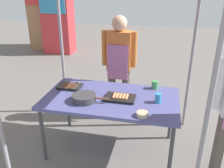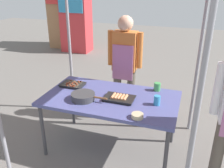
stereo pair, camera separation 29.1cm
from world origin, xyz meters
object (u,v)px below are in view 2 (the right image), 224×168
at_px(tray_grilled_sausages, 119,98).
at_px(cooking_wok, 83,96).
at_px(tray_meat_skewers, 73,85).
at_px(vendor_woman, 125,61).
at_px(neighbor_stall_left, 63,16).
at_px(stall_table, 111,101).
at_px(condiment_bowl, 137,116).
at_px(neighbor_stall_right, 76,23).
at_px(drink_cup_near_edge, 157,87).
at_px(drink_cup_by_wok, 157,100).

bearing_deg(tray_grilled_sausages, cooking_wok, -161.66).
distance_m(tray_grilled_sausages, tray_meat_skewers, 0.72).
distance_m(vendor_woman, neighbor_stall_left, 4.79).
xyz_separation_m(stall_table, cooking_wok, (-0.28, -0.16, 0.10)).
xyz_separation_m(cooking_wok, condiment_bowl, (0.70, -0.19, -0.02)).
bearing_deg(cooking_wok, tray_grilled_sausages, 18.34).
relative_size(tray_grilled_sausages, neighbor_stall_left, 0.18).
bearing_deg(tray_meat_skewers, neighbor_stall_right, 116.01).
height_order(condiment_bowl, neighbor_stall_left, neighbor_stall_left).
height_order(tray_meat_skewers, condiment_bowl, condiment_bowl).
bearing_deg(neighbor_stall_left, tray_meat_skewers, -59.50).
xyz_separation_m(tray_grilled_sausages, drink_cup_near_edge, (0.38, 0.40, 0.03)).
relative_size(drink_cup_near_edge, vendor_woman, 0.06).
bearing_deg(neighbor_stall_right, cooking_wok, -62.41).
relative_size(tray_meat_skewers, neighbor_stall_right, 0.18).
height_order(tray_grilled_sausages, drink_cup_near_edge, drink_cup_near_edge).
xyz_separation_m(cooking_wok, vendor_woman, (0.22, 0.98, 0.15)).
height_order(tray_grilled_sausages, tray_meat_skewers, tray_grilled_sausages).
xyz_separation_m(stall_table, tray_grilled_sausages, (0.12, -0.03, 0.07)).
relative_size(tray_grilled_sausages, vendor_woman, 0.22).
relative_size(cooking_wok, drink_cup_near_edge, 4.31).
bearing_deg(tray_grilled_sausages, neighbor_stall_left, 125.76).
bearing_deg(drink_cup_by_wok, vendor_woman, 126.89).
xyz_separation_m(condiment_bowl, drink_cup_by_wok, (0.14, 0.34, 0.03)).
relative_size(condiment_bowl, neighbor_stall_left, 0.06).
height_order(condiment_bowl, drink_cup_near_edge, drink_cup_near_edge).
relative_size(neighbor_stall_left, neighbor_stall_right, 1.14).
bearing_deg(neighbor_stall_left, neighbor_stall_right, -32.36).
distance_m(cooking_wok, neighbor_stall_left, 5.46).
height_order(cooking_wok, drink_cup_near_edge, drink_cup_near_edge).
distance_m(tray_grilled_sausages, drink_cup_near_edge, 0.55).
height_order(drink_cup_near_edge, neighbor_stall_left, neighbor_stall_left).
relative_size(stall_table, neighbor_stall_left, 0.83).
bearing_deg(cooking_wok, drink_cup_by_wok, 10.25).
xyz_separation_m(tray_meat_skewers, neighbor_stall_right, (-1.92, 3.93, 0.08)).
bearing_deg(drink_cup_by_wok, drink_cup_near_edge, 98.88).
bearing_deg(neighbor_stall_left, cooking_wok, -58.47).
distance_m(cooking_wok, drink_cup_near_edge, 0.94).
bearing_deg(drink_cup_by_wok, cooking_wok, -169.75).
xyz_separation_m(stall_table, vendor_woman, (-0.07, 0.81, 0.25)).
bearing_deg(drink_cup_near_edge, stall_table, -143.50).
distance_m(stall_table, cooking_wok, 0.34).
bearing_deg(tray_meat_skewers, stall_table, -14.51).
bearing_deg(neighbor_stall_left, tray_grilled_sausages, -54.24).
bearing_deg(cooking_wok, neighbor_stall_right, 117.59).
bearing_deg(stall_table, condiment_bowl, -40.85).
relative_size(tray_grilled_sausages, neighbor_stall_right, 0.21).
height_order(vendor_woman, neighbor_stall_right, neighbor_stall_right).
xyz_separation_m(cooking_wok, neighbor_stall_left, (-2.85, 4.65, 0.17)).
relative_size(cooking_wok, vendor_woman, 0.28).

